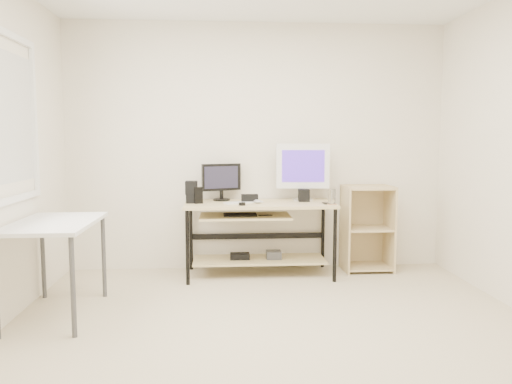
{
  "coord_description": "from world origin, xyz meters",
  "views": [
    {
      "loc": [
        -0.39,
        -3.32,
        1.38
      ],
      "look_at": [
        -0.06,
        1.3,
        0.89
      ],
      "focal_mm": 35.0,
      "sensor_mm": 36.0,
      "label": 1
    }
  ],
  "objects_px": {
    "desk": "(257,223)",
    "audio_controller": "(198,195)",
    "white_imac": "(303,168)",
    "side_table": "(55,232)",
    "black_monitor": "(221,179)",
    "shelf_unit": "(366,227)"
  },
  "relations": [
    {
      "from": "white_imac",
      "to": "audio_controller",
      "type": "bearing_deg",
      "value": -166.49
    },
    {
      "from": "desk",
      "to": "audio_controller",
      "type": "xyz_separation_m",
      "value": [
        -0.59,
        -0.04,
        0.29
      ]
    },
    {
      "from": "audio_controller",
      "to": "side_table",
      "type": "bearing_deg",
      "value": -156.36
    },
    {
      "from": "black_monitor",
      "to": "white_imac",
      "type": "xyz_separation_m",
      "value": [
        0.85,
        -0.04,
        0.12
      ]
    },
    {
      "from": "side_table",
      "to": "black_monitor",
      "type": "bearing_deg",
      "value": 44.02
    },
    {
      "from": "desk",
      "to": "audio_controller",
      "type": "bearing_deg",
      "value": -176.41
    },
    {
      "from": "side_table",
      "to": "white_imac",
      "type": "bearing_deg",
      "value": 29.6
    },
    {
      "from": "shelf_unit",
      "to": "white_imac",
      "type": "height_order",
      "value": "white_imac"
    },
    {
      "from": "black_monitor",
      "to": "audio_controller",
      "type": "xyz_separation_m",
      "value": [
        -0.23,
        -0.23,
        -0.14
      ]
    },
    {
      "from": "white_imac",
      "to": "audio_controller",
      "type": "height_order",
      "value": "white_imac"
    },
    {
      "from": "shelf_unit",
      "to": "audio_controller",
      "type": "relative_size",
      "value": 5.42
    },
    {
      "from": "black_monitor",
      "to": "audio_controller",
      "type": "bearing_deg",
      "value": -156.21
    },
    {
      "from": "white_imac",
      "to": "audio_controller",
      "type": "distance_m",
      "value": 1.13
    },
    {
      "from": "desk",
      "to": "shelf_unit",
      "type": "distance_m",
      "value": 1.19
    },
    {
      "from": "desk",
      "to": "side_table",
      "type": "distance_m",
      "value": 1.97
    },
    {
      "from": "side_table",
      "to": "white_imac",
      "type": "xyz_separation_m",
      "value": [
        2.14,
        1.22,
        0.42
      ]
    },
    {
      "from": "black_monitor",
      "to": "white_imac",
      "type": "relative_size",
      "value": 0.69
    },
    {
      "from": "desk",
      "to": "audio_controller",
      "type": "relative_size",
      "value": 9.04
    },
    {
      "from": "desk",
      "to": "white_imac",
      "type": "distance_m",
      "value": 0.75
    },
    {
      "from": "desk",
      "to": "shelf_unit",
      "type": "xyz_separation_m",
      "value": [
        1.18,
        0.16,
        -0.09
      ]
    },
    {
      "from": "audio_controller",
      "to": "desk",
      "type": "bearing_deg",
      "value": -16.61
    },
    {
      "from": "desk",
      "to": "shelf_unit",
      "type": "bearing_deg",
      "value": 7.77
    }
  ]
}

